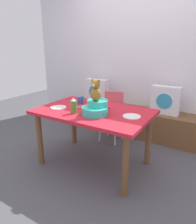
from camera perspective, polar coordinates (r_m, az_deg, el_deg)
ground_plane at (r=2.84m, az=-1.08°, el=-13.90°), size 8.00×8.00×0.00m
back_wall at (r=3.74m, az=11.37°, el=14.59°), size 4.40×0.10×2.60m
window_bench at (r=3.70m, az=8.89°, el=-2.29°), size 2.60×0.44×0.46m
pillow_floral_left at (r=3.86m, az=-0.40°, el=5.73°), size 0.44×0.15×0.44m
pillow_floral_right at (r=3.39m, az=18.03°, el=3.09°), size 0.44×0.15×0.44m
dining_table at (r=2.56m, az=-1.17°, el=-1.67°), size 1.38×0.89×0.74m
highchair at (r=3.29m, az=3.86°, el=0.64°), size 0.40×0.50×0.79m
infant_seat_teal at (r=2.36m, az=-0.58°, el=1.02°), size 0.30×0.33×0.16m
teddy_bear at (r=2.31m, az=-0.61°, el=5.91°), size 0.13×0.12×0.25m
ketchup_bottle at (r=2.41m, az=-6.73°, el=1.66°), size 0.07×0.07×0.18m
coffee_mug at (r=2.82m, az=-4.79°, el=3.31°), size 0.12×0.08×0.09m
dinner_plate_near at (r=2.67m, az=-10.84°, el=1.23°), size 0.20×0.20×0.01m
dinner_plate_far at (r=2.32m, az=9.25°, el=-1.22°), size 0.20×0.20×0.01m
cell_phone at (r=2.62m, az=1.61°, el=1.19°), size 0.16×0.11×0.01m
table_fork at (r=2.67m, az=-5.50°, el=1.43°), size 0.06×0.17×0.01m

